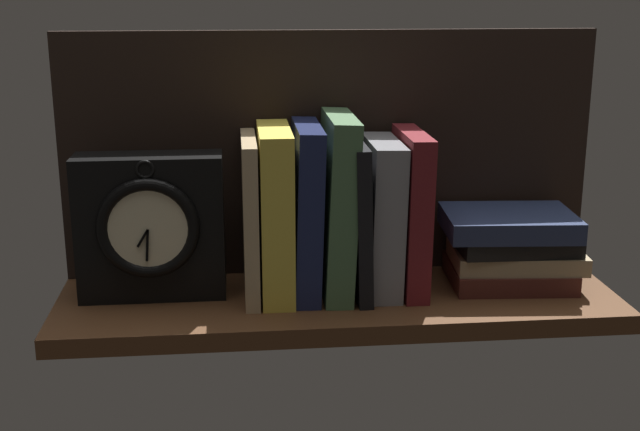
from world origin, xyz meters
TOP-DOWN VIEW (x-y plane):
  - ground_plane at (0.00, 0.00)cm, footprint 74.23×22.33cm
  - back_panel at (0.00, 10.56)cm, footprint 74.23×1.20cm
  - book_tan_shortstories at (-11.48, 2.03)cm, footprint 1.95×15.18cm
  - book_yellow_seinlanguage at (-8.16, 2.03)cm, footprint 4.24×15.22cm
  - book_navy_bierce at (-4.13, 2.03)cm, footprint 3.98×14.61cm
  - book_green_romantic at (-0.39, 2.03)cm, footprint 4.58×15.35cm
  - book_black_skeptic at (2.64, 2.03)cm, footprint 2.46×15.87cm
  - book_gray_chess at (5.96, 2.03)cm, footprint 4.59×13.65cm
  - book_maroon_dawkins at (9.90, 2.03)cm, footprint 3.34×14.36cm
  - framed_clock at (-24.43, 2.10)cm, footprint 19.02×7.67cm
  - book_stack_side at (24.20, 2.35)cm, footprint 19.60×14.40cm

SIDE VIEW (x-z plane):
  - ground_plane at x=0.00cm, z-range -2.50..0.00cm
  - book_stack_side at x=24.20cm, z-range 0.04..10.19cm
  - framed_clock at x=-24.43cm, z-range 0.09..19.14cm
  - book_gray_chess at x=5.96cm, z-range -0.04..20.44cm
  - book_black_skeptic at x=2.64cm, z-range -0.02..20.54cm
  - book_tan_shortstories at x=-11.48cm, z-range 0.00..21.09cm
  - book_maroon_dawkins at x=9.90cm, z-range -0.02..21.46cm
  - book_yellow_seinlanguage at x=-8.16cm, z-range -0.01..22.27cm
  - book_navy_bierce at x=-4.13cm, z-range -0.04..22.64cm
  - book_green_romantic at x=-0.39cm, z-range -0.06..23.83cm
  - back_panel at x=0.00cm, z-range 0.00..34.11cm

